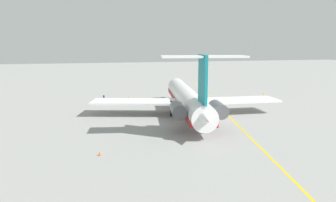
# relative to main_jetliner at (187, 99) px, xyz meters

# --- Properties ---
(ground) EXTENTS (372.96, 372.96, 0.00)m
(ground) POSITION_rel_main_jetliner_xyz_m (5.18, -8.96, -3.56)
(ground) COLOR gray
(main_jetliner) EXTENTS (44.74, 39.74, 13.07)m
(main_jetliner) POSITION_rel_main_jetliner_xyz_m (0.00, 0.00, 0.00)
(main_jetliner) COLOR white
(main_jetliner) RESTS_ON ground
(ground_crew_near_nose) EXTENTS (0.28, 0.44, 1.76)m
(ground_crew_near_nose) POSITION_rel_main_jetliner_xyz_m (13.81, -25.49, -2.45)
(ground_crew_near_nose) COLOR black
(ground_crew_near_nose) RESTS_ON ground
(ground_crew_near_tail) EXTENTS (0.32, 0.37, 1.79)m
(ground_crew_near_tail) POSITION_rel_main_jetliner_xyz_m (21.89, 15.53, -2.43)
(ground_crew_near_tail) COLOR black
(ground_crew_near_tail) RESTS_ON ground
(safety_cone_nose) EXTENTS (0.40, 0.40, 0.55)m
(safety_cone_nose) POSITION_rel_main_jetliner_xyz_m (24.75, 8.80, -3.29)
(safety_cone_nose) COLOR #EA590F
(safety_cone_nose) RESTS_ON ground
(safety_cone_wingtip) EXTENTS (0.40, 0.40, 0.55)m
(safety_cone_wingtip) POSITION_rel_main_jetliner_xyz_m (-20.18, 18.71, -3.29)
(safety_cone_wingtip) COLOR #EA590F
(safety_cone_wingtip) RESTS_ON ground
(taxiway_centreline) EXTENTS (107.28, 23.87, 0.01)m
(taxiway_centreline) POSITION_rel_main_jetliner_xyz_m (1.24, -8.98, -3.56)
(taxiway_centreline) COLOR gold
(taxiway_centreline) RESTS_ON ground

